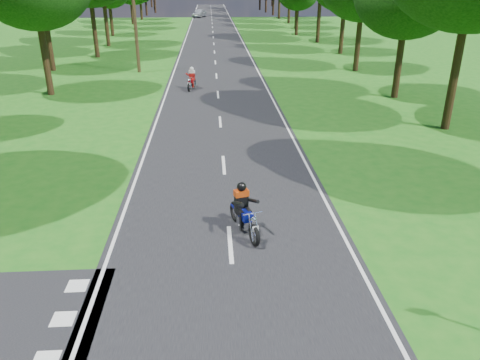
{
  "coord_description": "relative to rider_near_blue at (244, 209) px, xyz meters",
  "views": [
    {
      "loc": [
        -0.43,
        -9.3,
        6.94
      ],
      "look_at": [
        0.4,
        4.0,
        1.1
      ],
      "focal_mm": 35.0,
      "sensor_mm": 36.0,
      "label": 1
    }
  ],
  "objects": [
    {
      "name": "rider_near_blue",
      "position": [
        0.0,
        0.0,
        0.0
      ],
      "size": [
        1.14,
        1.93,
        1.53
      ],
      "primitive_type": null,
      "rotation": [
        0.0,
        0.0,
        0.31
      ],
      "color": "#0C168D",
      "rests_on": "main_road"
    },
    {
      "name": "telegraph_pole",
      "position": [
        -6.43,
        25.37,
        3.29
      ],
      "size": [
        1.2,
        0.26,
        8.0
      ],
      "color": "#382616",
      "rests_on": "ground"
    },
    {
      "name": "rider_far_red",
      "position": [
        -2.13,
        19.04,
        -0.05
      ],
      "size": [
        0.9,
        1.8,
        1.43
      ],
      "primitive_type": null,
      "rotation": [
        0.0,
        0.0,
        -0.2
      ],
      "color": "#A50C12",
      "rests_on": "main_road"
    },
    {
      "name": "ground",
      "position": [
        -0.43,
        -2.63,
        -0.78
      ],
      "size": [
        160.0,
        160.0,
        0.0
      ],
      "primitive_type": "plane",
      "color": "#1A5F15",
      "rests_on": "ground"
    },
    {
      "name": "distant_car",
      "position": [
        -2.63,
        77.67,
        -0.05
      ],
      "size": [
        2.93,
        4.5,
        1.42
      ],
      "primitive_type": "imported",
      "rotation": [
        0.0,
        0.0,
        -0.32
      ],
      "color": "silver",
      "rests_on": "main_road"
    },
    {
      "name": "road_markings",
      "position": [
        -0.57,
        45.5,
        -0.76
      ],
      "size": [
        7.4,
        140.0,
        0.01
      ],
      "color": "silver",
      "rests_on": "main_road"
    },
    {
      "name": "main_road",
      "position": [
        -0.43,
        47.37,
        -0.77
      ],
      "size": [
        7.0,
        140.0,
        0.02
      ],
      "primitive_type": "cube",
      "color": "black",
      "rests_on": "ground"
    }
  ]
}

